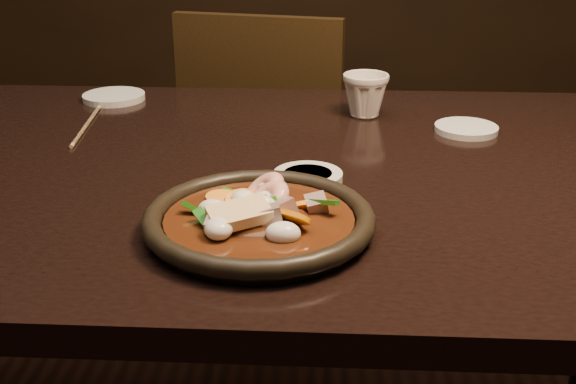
# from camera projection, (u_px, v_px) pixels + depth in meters

# --- Properties ---
(table) EXTENTS (1.60, 0.90, 0.75)m
(table) POSITION_uv_depth(u_px,v_px,m) (253.00, 209.00, 1.14)
(table) COLOR black
(table) RESTS_ON floor
(chair) EXTENTS (0.49, 0.49, 0.88)m
(chair) POSITION_uv_depth(u_px,v_px,m) (273.00, 165.00, 1.87)
(chair) COLOR black
(chair) RESTS_ON floor
(plate) EXTENTS (0.29, 0.29, 0.03)m
(plate) POSITION_uv_depth(u_px,v_px,m) (259.00, 221.00, 0.88)
(plate) COLOR black
(plate) RESTS_ON table
(stirfry) EXTENTS (0.20, 0.17, 0.06)m
(stirfry) POSITION_uv_depth(u_px,v_px,m) (258.00, 214.00, 0.89)
(stirfry) COLOR #39190A
(stirfry) RESTS_ON plate
(soy_dish) EXTENTS (0.10, 0.10, 0.01)m
(soy_dish) POSITION_uv_depth(u_px,v_px,m) (308.00, 177.00, 1.04)
(soy_dish) COLOR silver
(soy_dish) RESTS_ON table
(saucer_left) EXTENTS (0.12, 0.12, 0.01)m
(saucer_left) POSITION_uv_depth(u_px,v_px,m) (114.00, 97.00, 1.44)
(saucer_left) COLOR silver
(saucer_left) RESTS_ON table
(saucer_right) EXTENTS (0.11, 0.11, 0.01)m
(saucer_right) POSITION_uv_depth(u_px,v_px,m) (466.00, 129.00, 1.25)
(saucer_right) COLOR silver
(saucer_right) RESTS_ON table
(tea_cup) EXTENTS (0.10, 0.10, 0.09)m
(tea_cup) POSITION_uv_depth(u_px,v_px,m) (365.00, 94.00, 1.32)
(tea_cup) COLOR beige
(tea_cup) RESTS_ON table
(chopsticks) EXTENTS (0.03, 0.23, 0.01)m
(chopsticks) POSITION_uv_depth(u_px,v_px,m) (86.00, 125.00, 1.28)
(chopsticks) COLOR tan
(chopsticks) RESTS_ON table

